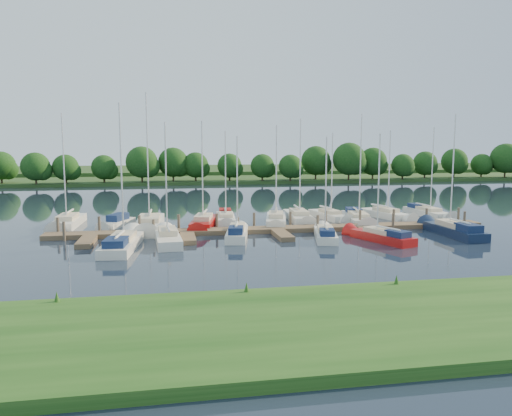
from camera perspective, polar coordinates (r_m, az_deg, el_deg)
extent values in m
plane|color=black|center=(37.76, 4.80, -4.79)|extent=(260.00, 260.00, 0.00)
cube|color=#174212|center=(23.16, 15.22, -12.29)|extent=(90.00, 10.00, 0.50)
cube|color=brown|center=(45.35, 2.21, -2.46)|extent=(40.00, 2.00, 0.40)
cube|color=brown|center=(41.90, -18.81, -3.67)|extent=(1.20, 4.00, 0.40)
cube|color=brown|center=(41.42, -7.79, -3.46)|extent=(1.20, 4.00, 0.40)
cube|color=brown|center=(42.47, 3.07, -3.14)|extent=(1.20, 4.00, 0.40)
cube|color=brown|center=(44.95, 13.07, -2.73)|extent=(1.20, 4.00, 0.40)
cube|color=brown|center=(48.63, 21.78, -2.31)|extent=(1.20, 4.00, 0.40)
cylinder|color=#473D33|center=(46.53, -21.69, -2.23)|extent=(0.24, 0.24, 2.00)
cylinder|color=#473D33|center=(45.95, -17.47, -2.16)|extent=(0.24, 0.24, 2.00)
cylinder|color=#473D33|center=(45.63, -13.16, -2.08)|extent=(0.24, 0.24, 2.00)
cylinder|color=#473D33|center=(45.57, -8.82, -1.98)|extent=(0.24, 0.24, 2.00)
cylinder|color=#473D33|center=(45.76, -4.49, -1.88)|extent=(0.24, 0.24, 2.00)
cylinder|color=#473D33|center=(46.22, -0.22, -1.76)|extent=(0.24, 0.24, 2.00)
cylinder|color=#473D33|center=(46.93, 3.94, -1.64)|extent=(0.24, 0.24, 2.00)
cylinder|color=#473D33|center=(47.87, 7.96, -1.52)|extent=(0.24, 0.24, 2.00)
cylinder|color=#473D33|center=(49.04, 11.80, -1.39)|extent=(0.24, 0.24, 2.00)
cylinder|color=#473D33|center=(50.42, 15.45, -1.26)|extent=(0.24, 0.24, 2.00)
cylinder|color=#473D33|center=(52.00, 18.89, -1.14)|extent=(0.24, 0.24, 2.00)
cylinder|color=#473D33|center=(53.75, 22.11, -1.02)|extent=(0.24, 0.24, 2.00)
cylinder|color=#473D33|center=(43.82, -21.09, -2.77)|extent=(0.24, 0.24, 2.00)
cylinder|color=#473D33|center=(43.01, -11.63, -2.60)|extent=(0.24, 0.24, 2.00)
cylinder|color=#473D33|center=(43.40, -2.07, -2.37)|extent=(0.24, 0.24, 2.00)
cylinder|color=#473D33|center=(44.95, 7.06, -2.08)|extent=(0.24, 0.24, 2.00)
cylinder|color=#473D33|center=(47.55, 15.38, -1.77)|extent=(0.24, 0.24, 2.00)
cylinder|color=#473D33|center=(51.05, 22.71, -1.47)|extent=(0.24, 0.24, 2.00)
cube|color=#25451A|center=(111.33, -5.14, 3.41)|extent=(180.00, 30.00, 0.60)
cube|color=#2D4920|center=(136.19, -6.05, 4.29)|extent=(220.00, 40.00, 1.40)
sphere|color=#103A10|center=(100.90, -27.20, 4.01)|extent=(4.13, 4.13, 4.13)
cylinder|color=#38281C|center=(100.98, -24.32, 2.90)|extent=(0.36, 0.36, 2.42)
sphere|color=#103A10|center=(100.83, -24.40, 4.58)|extent=(5.64, 5.64, 5.64)
sphere|color=#103A10|center=(100.76, -23.68, 4.15)|extent=(4.03, 4.03, 4.03)
cylinder|color=#38281C|center=(98.77, -20.77, 2.95)|extent=(0.36, 0.36, 2.26)
sphere|color=#103A10|center=(98.62, -20.84, 4.55)|extent=(5.28, 5.28, 5.28)
sphere|color=#103A10|center=(98.65, -20.15, 4.14)|extent=(3.77, 3.77, 3.77)
cylinder|color=#38281C|center=(97.72, -16.31, 3.17)|extent=(0.36, 0.36, 2.54)
sphere|color=#103A10|center=(97.55, -16.38, 4.99)|extent=(5.94, 5.94, 5.94)
sphere|color=#103A10|center=(97.66, -15.61, 4.52)|extent=(4.24, 4.24, 4.24)
cylinder|color=#38281C|center=(97.13, -13.90, 3.10)|extent=(0.36, 0.36, 2.14)
sphere|color=#103A10|center=(96.98, -13.94, 4.64)|extent=(4.99, 4.99, 4.99)
sphere|color=#103A10|center=(97.15, -13.29, 4.25)|extent=(3.56, 3.56, 3.56)
cylinder|color=#38281C|center=(96.25, -9.89, 3.24)|extent=(0.36, 0.36, 2.37)
sphere|color=#103A10|center=(96.09, -9.93, 4.96)|extent=(5.52, 5.52, 5.52)
sphere|color=#103A10|center=(96.33, -9.22, 4.51)|extent=(3.95, 3.95, 3.95)
cylinder|color=#38281C|center=(96.29, -5.86, 3.43)|extent=(0.36, 0.36, 2.75)
sphere|color=#103A10|center=(96.12, -5.89, 5.43)|extent=(6.42, 6.42, 6.42)
sphere|color=#103A10|center=(96.46, -5.07, 4.90)|extent=(4.58, 4.58, 4.58)
cylinder|color=#38281C|center=(99.32, -2.79, 3.56)|extent=(0.36, 0.36, 2.69)
sphere|color=#103A10|center=(99.16, -2.80, 5.46)|extent=(6.28, 6.28, 6.28)
sphere|color=#103A10|center=(99.57, -2.04, 4.95)|extent=(4.48, 4.48, 4.48)
cylinder|color=#38281C|center=(100.15, 1.36, 3.42)|extent=(0.36, 0.36, 2.05)
sphere|color=#103A10|center=(100.00, 1.36, 4.85)|extent=(4.79, 4.79, 4.79)
sphere|color=#103A10|center=(100.44, 1.92, 4.47)|extent=(3.42, 3.42, 3.42)
cylinder|color=#38281C|center=(100.11, 4.92, 3.45)|extent=(0.36, 0.36, 2.27)
sphere|color=#103A10|center=(99.96, 4.94, 5.04)|extent=(5.30, 5.30, 5.30)
sphere|color=#103A10|center=(100.49, 5.53, 4.61)|extent=(3.79, 3.79, 3.79)
cylinder|color=#38281C|center=(101.34, 8.04, 3.50)|extent=(0.36, 0.36, 2.42)
sphere|color=#103A10|center=(101.18, 8.07, 5.17)|extent=(5.65, 5.65, 5.65)
sphere|color=#103A10|center=(101.79, 8.67, 4.72)|extent=(4.04, 4.04, 4.04)
cylinder|color=#38281C|center=(103.06, 11.04, 3.42)|extent=(0.36, 0.36, 2.13)
sphere|color=#103A10|center=(102.92, 11.07, 4.86)|extent=(4.97, 4.97, 4.97)
sphere|color=#103A10|center=(103.53, 11.58, 4.47)|extent=(3.55, 3.55, 3.55)
cylinder|color=#38281C|center=(104.84, 13.62, 3.42)|extent=(0.36, 0.36, 2.18)
sphere|color=#103A10|center=(104.70, 13.66, 4.87)|extent=(5.08, 5.08, 5.08)
sphere|color=#103A10|center=(105.36, 14.15, 4.48)|extent=(3.63, 3.63, 3.63)
cylinder|color=#38281C|center=(110.58, 16.93, 3.50)|extent=(0.36, 0.36, 2.16)
sphere|color=#103A10|center=(110.45, 16.99, 4.87)|extent=(5.05, 5.05, 5.05)
sphere|color=#103A10|center=(111.15, 17.42, 4.50)|extent=(3.61, 3.61, 3.61)
cylinder|color=#38281C|center=(113.53, 18.62, 3.51)|extent=(0.36, 0.36, 2.10)
sphere|color=#103A10|center=(113.40, 18.68, 4.80)|extent=(4.89, 4.89, 4.89)
sphere|color=#103A10|center=(114.11, 19.08, 4.45)|extent=(3.49, 3.49, 3.49)
cylinder|color=#38281C|center=(115.78, 22.11, 3.41)|extent=(0.36, 0.36, 2.04)
sphere|color=#103A10|center=(115.66, 22.17, 4.64)|extent=(4.75, 4.75, 4.75)
sphere|color=#103A10|center=(116.40, 22.53, 4.30)|extent=(3.39, 3.39, 3.39)
cylinder|color=#38281C|center=(116.97, 24.78, 3.32)|extent=(0.36, 0.36, 2.08)
sphere|color=#103A10|center=(116.85, 24.85, 4.56)|extent=(4.85, 4.85, 4.85)
sphere|color=#103A10|center=(117.64, 25.19, 4.22)|extent=(3.46, 3.46, 3.46)
cube|color=silver|center=(51.83, -20.63, -1.75)|extent=(2.32, 7.50, 1.16)
cone|color=silver|center=(48.25, -21.57, -2.44)|extent=(1.12, 2.64, 1.04)
cube|color=beige|center=(51.36, -20.75, -0.99)|extent=(1.67, 3.40, 0.53)
cylinder|color=silver|center=(50.56, -21.10, 4.41)|extent=(0.12, 0.12, 10.05)
cylinder|color=silver|center=(52.39, -20.51, -0.36)|extent=(0.21, 3.35, 0.10)
cylinder|color=silver|center=(52.39, -20.51, -0.36)|extent=(0.29, 2.98, 0.20)
cube|color=silver|center=(50.16, -15.48, -1.83)|extent=(3.15, 4.66, 0.85)
cone|color=silver|center=(48.26, -16.77, -2.23)|extent=(1.21, 1.52, 0.73)
cube|color=#142348|center=(50.06, -15.51, -1.08)|extent=(2.07, 2.71, 0.77)
cube|color=silver|center=(48.67, -12.01, -2.00)|extent=(2.65, 8.80, 1.18)
cone|color=silver|center=(44.36, -12.32, -2.91)|extent=(1.30, 3.09, 1.22)
cube|color=beige|center=(48.12, -12.06, -1.19)|extent=(1.93, 3.98, 0.54)
cylinder|color=silver|center=(47.18, -12.28, 5.65)|extent=(0.12, 0.12, 11.81)
cylinder|color=silver|center=(49.36, -11.99, -0.47)|extent=(0.19, 3.94, 0.10)
cylinder|color=silver|center=(49.36, -11.99, -0.47)|extent=(0.28, 3.50, 0.20)
cube|color=#9E0F0E|center=(48.33, -5.96, -1.94)|extent=(3.26, 7.13, 1.20)
cone|color=#9E0F0E|center=(44.97, -6.52, -2.65)|extent=(1.43, 2.55, 0.96)
cube|color=beige|center=(47.87, -6.02, -1.09)|extent=(2.03, 3.32, 0.54)
cylinder|color=silver|center=(47.08, -6.15, 4.25)|extent=(0.12, 0.12, 9.29)
cylinder|color=silver|center=(48.82, -5.87, -0.41)|extent=(0.72, 3.05, 0.10)
cylinder|color=silver|center=(48.82, -5.87, -0.41)|extent=(0.75, 2.74, 0.20)
cube|color=silver|center=(51.00, -3.49, -1.42)|extent=(2.30, 6.45, 1.00)
cone|color=silver|center=(47.88, -3.37, -2.00)|extent=(1.07, 2.28, 0.89)
cube|color=beige|center=(50.60, -3.48, -0.78)|extent=(1.56, 2.95, 0.46)
cube|color=maroon|center=(52.65, -3.55, -0.36)|extent=(1.39, 2.00, 0.50)
cylinder|color=silver|center=(49.86, -3.51, 3.88)|extent=(0.12, 0.12, 8.54)
cylinder|color=silver|center=(51.49, -3.52, -0.23)|extent=(0.34, 2.85, 0.10)
cylinder|color=silver|center=(51.49, -3.52, -0.23)|extent=(0.41, 2.54, 0.20)
cube|color=silver|center=(49.80, 2.31, -1.63)|extent=(3.25, 6.86, 1.19)
cone|color=silver|center=(46.54, 2.29, -2.27)|extent=(1.41, 2.46, 0.93)
cube|color=beige|center=(49.36, 2.31, -0.81)|extent=(2.01, 3.21, 0.54)
cylinder|color=silver|center=(48.60, 2.34, 4.16)|extent=(0.12, 0.12, 8.93)
cylinder|color=silver|center=(50.28, 2.32, -0.16)|extent=(0.75, 2.93, 0.10)
cylinder|color=silver|center=(50.28, 2.32, -0.16)|extent=(0.77, 2.63, 0.20)
cube|color=silver|center=(52.12, 4.84, -1.25)|extent=(2.45, 7.29, 1.16)
cone|color=silver|center=(48.65, 5.67, -1.87)|extent=(1.16, 2.57, 1.01)
cube|color=beige|center=(51.67, 4.93, -0.49)|extent=(1.70, 3.32, 0.53)
cylinder|color=silver|center=(50.89, 5.07, 4.70)|extent=(0.12, 0.12, 9.70)
cylinder|color=silver|center=(52.66, 4.70, 0.13)|extent=(0.30, 3.23, 0.10)
cylinder|color=silver|center=(52.66, 4.70, 0.13)|extent=(0.38, 2.88, 0.20)
cube|color=silver|center=(53.77, 8.26, -1.03)|extent=(2.77, 6.43, 1.00)
cone|color=silver|center=(51.07, 9.90, -1.51)|extent=(1.23, 2.30, 0.87)
cube|color=beige|center=(53.41, 8.43, -0.42)|extent=(1.76, 2.98, 0.45)
cylinder|color=silver|center=(52.74, 8.67, 3.92)|extent=(0.12, 0.12, 8.41)
cylinder|color=silver|center=(54.18, 7.97, 0.09)|extent=(0.57, 2.78, 0.10)
cylinder|color=silver|center=(54.18, 7.97, 0.09)|extent=(0.62, 2.49, 0.20)
cube|color=silver|center=(52.27, 11.52, -1.34)|extent=(3.45, 7.82, 1.00)
cone|color=silver|center=(48.62, 12.38, -2.02)|extent=(1.52, 2.79, 1.06)
cube|color=beige|center=(51.82, 11.62, -0.73)|extent=(2.18, 3.63, 0.45)
cube|color=#142348|center=(54.23, 11.11, -0.26)|extent=(1.87, 2.50, 0.50)
cylinder|color=silver|center=(51.00, 11.85, 4.75)|extent=(0.12, 0.12, 10.20)
cylinder|color=silver|center=(52.87, 11.39, -0.16)|extent=(0.71, 3.36, 0.10)
cylinder|color=silver|center=(52.87, 11.39, -0.16)|extent=(0.74, 3.01, 0.20)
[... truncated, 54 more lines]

